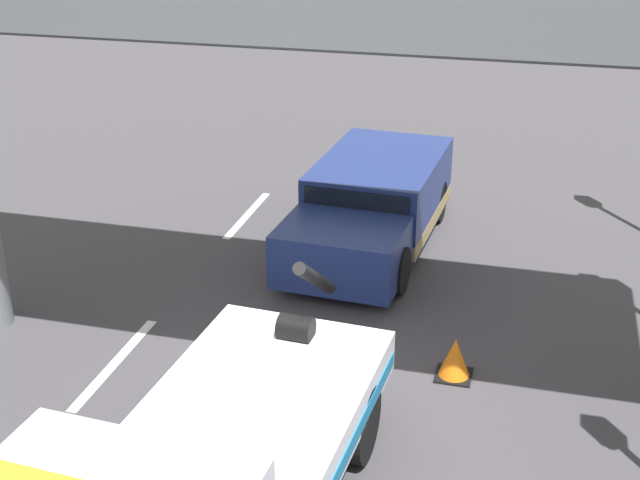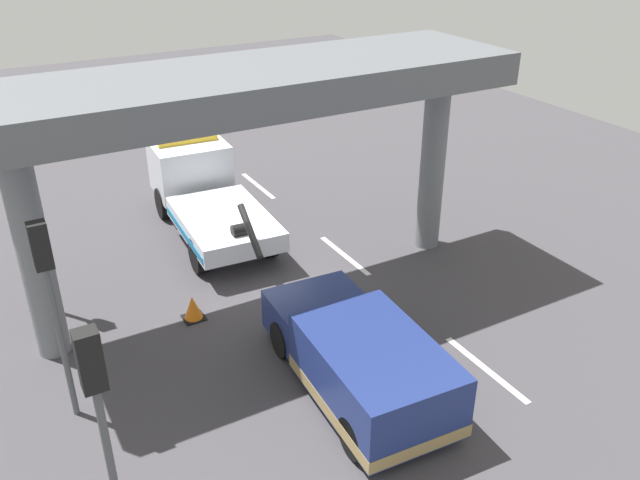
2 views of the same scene
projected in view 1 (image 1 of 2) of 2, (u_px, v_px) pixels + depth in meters
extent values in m
cube|color=#423F44|center=(297.00, 393.00, 12.20)|extent=(60.00, 40.00, 0.10)
cube|color=silver|center=(247.00, 215.00, 18.13)|extent=(2.60, 0.16, 0.01)
cube|color=silver|center=(115.00, 363.00, 12.84)|extent=(2.60, 0.16, 0.01)
cube|color=silver|center=(256.00, 414.00, 10.10)|extent=(3.98, 2.63, 0.55)
cube|color=#196B9E|center=(354.00, 440.00, 9.78)|extent=(3.64, 0.25, 0.20)
cylinder|color=black|center=(315.00, 279.00, 11.70)|extent=(1.42, 0.27, 1.07)
cylinder|color=black|center=(296.00, 329.00, 11.14)|extent=(0.39, 0.47, 0.36)
cylinder|color=black|center=(359.00, 423.00, 10.64)|extent=(1.02, 0.38, 1.00)
cylinder|color=black|center=(206.00, 393.00, 11.23)|extent=(1.02, 0.38, 1.00)
cube|color=navy|center=(380.00, 190.00, 16.94)|extent=(3.59, 2.41, 1.35)
cube|color=navy|center=(342.00, 251.00, 14.78)|extent=(1.86, 2.21, 0.95)
cube|color=black|center=(356.00, 207.00, 15.31)|extent=(0.18, 1.94, 0.59)
cube|color=#9E8451|center=(380.00, 213.00, 17.14)|extent=(3.61, 2.43, 0.28)
cylinder|color=black|center=(398.00, 270.00, 14.75)|extent=(0.86, 0.33, 0.84)
cylinder|color=black|center=(293.00, 255.00, 15.30)|extent=(0.86, 0.33, 0.84)
cylinder|color=black|center=(437.00, 202.00, 17.69)|extent=(0.86, 0.33, 0.84)
cylinder|color=black|center=(347.00, 191.00, 18.24)|extent=(0.86, 0.33, 0.84)
cube|color=#4A4E52|center=(306.00, 33.00, 10.70)|extent=(0.50, 12.26, 0.36)
cone|color=orange|center=(455.00, 358.00, 12.38)|extent=(0.47, 0.47, 0.62)
cube|color=black|center=(454.00, 375.00, 12.50)|extent=(0.52, 0.52, 0.03)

